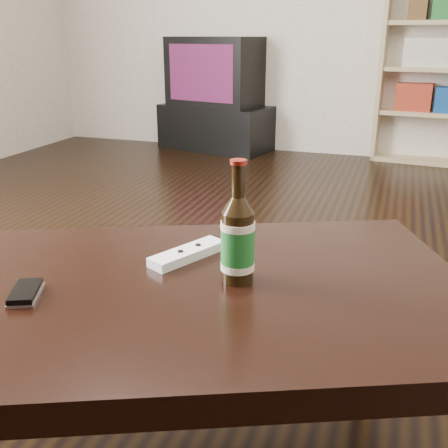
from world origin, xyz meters
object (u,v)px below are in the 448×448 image
(beer_bottle, at_px, (238,240))
(coffee_table, at_px, (178,310))
(phone, at_px, (26,293))
(remote, at_px, (188,253))
(tv, at_px, (216,72))
(bookshelf, at_px, (433,65))
(tv_stand, at_px, (216,127))

(beer_bottle, bearing_deg, coffee_table, -151.26)
(phone, bearing_deg, beer_bottle, 4.47)
(remote, bearing_deg, tv, 134.26)
(beer_bottle, xyz_separation_m, remote, (-0.14, 0.07, -0.08))
(coffee_table, bearing_deg, phone, -151.21)
(bookshelf, relative_size, coffee_table, 1.00)
(bookshelf, bearing_deg, remote, -94.17)
(coffee_table, relative_size, remote, 7.00)
(coffee_table, xyz_separation_m, remote, (-0.03, 0.14, 0.07))
(bookshelf, bearing_deg, beer_bottle, -91.64)
(bookshelf, bearing_deg, phone, -96.87)
(tv_stand, relative_size, coffee_table, 0.67)
(tv, relative_size, bookshelf, 0.59)
(bookshelf, distance_m, coffee_table, 3.61)
(bookshelf, xyz_separation_m, coffee_table, (-0.59, -3.55, -0.34))
(tv, height_order, phone, tv)
(phone, relative_size, remote, 0.56)
(tv_stand, bearing_deg, coffee_table, -58.59)
(beer_bottle, xyz_separation_m, phone, (-0.38, -0.21, -0.08))
(bookshelf, distance_m, phone, 3.80)
(tv, height_order, bookshelf, bookshelf)
(tv_stand, distance_m, beer_bottle, 3.62)
(tv, bearing_deg, remote, -58.39)
(tv_stand, xyz_separation_m, tv, (-0.00, -0.00, 0.47))
(beer_bottle, bearing_deg, phone, -151.22)
(beer_bottle, bearing_deg, tv, 110.16)
(phone, bearing_deg, tv_stand, 79.23)
(coffee_table, height_order, beer_bottle, beer_bottle)
(tv, distance_m, beer_bottle, 3.60)
(phone, distance_m, remote, 0.37)
(coffee_table, bearing_deg, tv_stand, 108.14)
(bookshelf, xyz_separation_m, phone, (-0.85, -3.69, -0.27))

